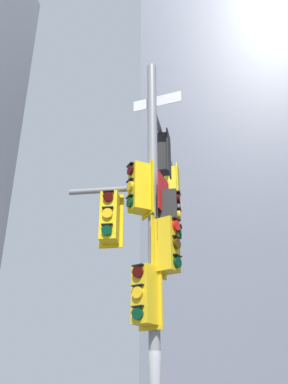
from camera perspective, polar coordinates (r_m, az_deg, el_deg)
The scene contains 2 objects.
building_mid_block at distance 35.57m, azimuth 13.84°, elevation -0.74°, with size 14.97×14.97×32.79m, color slate.
signal_pole_assembly at distance 8.53m, azimuth 1.24°, elevation -3.56°, with size 2.36×3.59×8.72m.
Camera 1 is at (1.26, -7.44, 1.85)m, focal length 39.32 mm.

